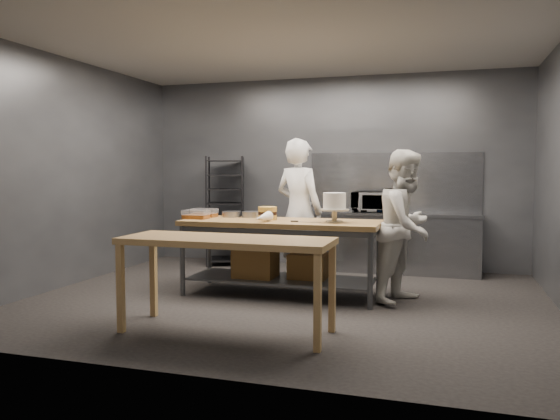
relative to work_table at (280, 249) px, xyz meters
name	(u,v)px	position (x,y,z in m)	size (l,w,h in m)	color
ground	(286,300)	(0.15, -0.23, -0.57)	(6.00, 6.00, 0.00)	black
back_wall	(330,172)	(0.15, 2.27, 0.93)	(6.00, 0.04, 3.00)	#4C4F54
work_table	(280,249)	(0.00, 0.00, 0.00)	(2.40, 0.90, 0.92)	olive
near_counter	(226,247)	(-0.02, -1.63, 0.24)	(2.00, 0.70, 0.90)	#A47543
back_counter	(391,242)	(1.15, 1.95, -0.12)	(2.60, 0.60, 0.90)	slate
splashback_panel	(394,182)	(1.15, 2.25, 0.78)	(2.60, 0.02, 0.90)	slate
speed_rack	(225,212)	(-1.51, 1.87, 0.28)	(0.79, 0.82, 1.75)	black
chef_behind	(299,211)	(0.03, 0.79, 0.40)	(0.71, 0.47, 1.95)	white
chef_right	(406,226)	(1.50, 0.10, 0.31)	(0.86, 0.67, 1.77)	silver
microwave	(370,202)	(0.84, 1.95, 0.48)	(0.54, 0.37, 0.30)	black
frosted_cake_stand	(334,203)	(0.69, -0.08, 0.57)	(0.34, 0.34, 0.35)	#B9AF94
layer_cake	(268,213)	(-0.17, 0.03, 0.43)	(0.23, 0.23, 0.16)	gold
cake_pans	(242,214)	(-0.60, 0.28, 0.39)	(0.52, 0.29, 0.07)	gray
piping_bag	(263,217)	(-0.11, -0.32, 0.41)	(0.12, 0.12, 0.38)	white
offset_spatula	(302,222)	(0.32, -0.15, 0.35)	(0.36, 0.02, 0.02)	slate
pastry_clamshells	(200,213)	(-1.08, 0.03, 0.40)	(0.32, 0.48, 0.11)	#A75D21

